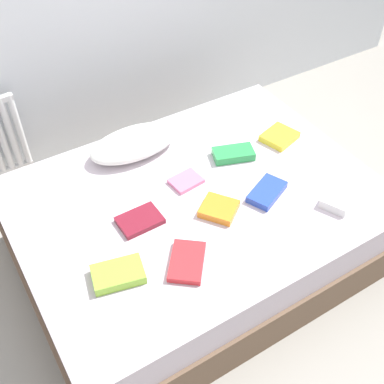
{
  "coord_description": "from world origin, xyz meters",
  "views": [
    {
      "loc": [
        -1.01,
        -1.59,
        2.36
      ],
      "look_at": [
        0.0,
        0.05,
        0.48
      ],
      "focal_mm": 44.91,
      "sensor_mm": 36.0,
      "label": 1
    }
  ],
  "objects_px": {
    "textbook_blue": "(267,192)",
    "textbook_lime": "(118,274)",
    "textbook_yellow": "(279,137)",
    "textbook_orange": "(219,209)",
    "textbook_white": "(339,197)",
    "textbook_pink": "(186,181)",
    "textbook_maroon": "(140,220)",
    "textbook_red": "(187,262)",
    "bed": "(196,225)",
    "pillow": "(134,143)",
    "textbook_green": "(233,154)"
  },
  "relations": [
    {
      "from": "textbook_blue",
      "to": "textbook_green",
      "type": "height_order",
      "value": "textbook_green"
    },
    {
      "from": "textbook_red",
      "to": "textbook_orange",
      "type": "bearing_deg",
      "value": -18.45
    },
    {
      "from": "pillow",
      "to": "textbook_yellow",
      "type": "bearing_deg",
      "value": -23.71
    },
    {
      "from": "textbook_red",
      "to": "textbook_lime",
      "type": "bearing_deg",
      "value": 111.16
    },
    {
      "from": "pillow",
      "to": "textbook_yellow",
      "type": "relative_size",
      "value": 2.72
    },
    {
      "from": "textbook_blue",
      "to": "textbook_maroon",
      "type": "relative_size",
      "value": 1.06
    },
    {
      "from": "pillow",
      "to": "textbook_red",
      "type": "xyz_separation_m",
      "value": [
        -0.17,
        -0.89,
        -0.05
      ]
    },
    {
      "from": "textbook_lime",
      "to": "textbook_red",
      "type": "distance_m",
      "value": 0.33
    },
    {
      "from": "textbook_blue",
      "to": "textbook_green",
      "type": "distance_m",
      "value": 0.36
    },
    {
      "from": "textbook_red",
      "to": "textbook_pink",
      "type": "height_order",
      "value": "textbook_red"
    },
    {
      "from": "textbook_green",
      "to": "textbook_maroon",
      "type": "bearing_deg",
      "value": -146.57
    },
    {
      "from": "pillow",
      "to": "textbook_lime",
      "type": "bearing_deg",
      "value": -121.32
    },
    {
      "from": "textbook_orange",
      "to": "textbook_maroon",
      "type": "distance_m",
      "value": 0.42
    },
    {
      "from": "textbook_white",
      "to": "textbook_pink",
      "type": "distance_m",
      "value": 0.85
    },
    {
      "from": "pillow",
      "to": "textbook_orange",
      "type": "xyz_separation_m",
      "value": [
        0.16,
        -0.68,
        -0.04
      ]
    },
    {
      "from": "bed",
      "to": "textbook_white",
      "type": "bearing_deg",
      "value": -34.46
    },
    {
      "from": "bed",
      "to": "textbook_orange",
      "type": "relative_size",
      "value": 10.94
    },
    {
      "from": "textbook_yellow",
      "to": "textbook_maroon",
      "type": "xyz_separation_m",
      "value": [
        -1.06,
        -0.17,
        -0.01
      ]
    },
    {
      "from": "textbook_blue",
      "to": "textbook_lime",
      "type": "height_order",
      "value": "textbook_lime"
    },
    {
      "from": "textbook_red",
      "to": "textbook_maroon",
      "type": "relative_size",
      "value": 1.08
    },
    {
      "from": "bed",
      "to": "textbook_red",
      "type": "relative_size",
      "value": 8.34
    },
    {
      "from": "bed",
      "to": "textbook_maroon",
      "type": "height_order",
      "value": "textbook_maroon"
    },
    {
      "from": "textbook_green",
      "to": "textbook_yellow",
      "type": "bearing_deg",
      "value": 18.14
    },
    {
      "from": "textbook_red",
      "to": "textbook_maroon",
      "type": "bearing_deg",
      "value": 49.94
    },
    {
      "from": "textbook_lime",
      "to": "textbook_white",
      "type": "height_order",
      "value": "textbook_white"
    },
    {
      "from": "textbook_red",
      "to": "textbook_maroon",
      "type": "distance_m",
      "value": 0.37
    },
    {
      "from": "textbook_blue",
      "to": "textbook_lime",
      "type": "bearing_deg",
      "value": 160.64
    },
    {
      "from": "textbook_yellow",
      "to": "textbook_pink",
      "type": "bearing_deg",
      "value": 166.58
    },
    {
      "from": "pillow",
      "to": "textbook_maroon",
      "type": "distance_m",
      "value": 0.59
    },
    {
      "from": "textbook_blue",
      "to": "textbook_pink",
      "type": "bearing_deg",
      "value": 112.09
    },
    {
      "from": "textbook_orange",
      "to": "textbook_red",
      "type": "relative_size",
      "value": 0.76
    },
    {
      "from": "textbook_white",
      "to": "textbook_maroon",
      "type": "bearing_deg",
      "value": 131.98
    },
    {
      "from": "textbook_blue",
      "to": "textbook_yellow",
      "type": "relative_size",
      "value": 1.16
    },
    {
      "from": "textbook_orange",
      "to": "textbook_red",
      "type": "bearing_deg",
      "value": -93.31
    },
    {
      "from": "textbook_pink",
      "to": "textbook_maroon",
      "type": "bearing_deg",
      "value": -166.26
    },
    {
      "from": "textbook_lime",
      "to": "textbook_red",
      "type": "height_order",
      "value": "textbook_lime"
    },
    {
      "from": "textbook_blue",
      "to": "textbook_orange",
      "type": "xyz_separation_m",
      "value": [
        -0.3,
        0.03,
        0.0
      ]
    },
    {
      "from": "textbook_yellow",
      "to": "textbook_orange",
      "type": "bearing_deg",
      "value": -170.71
    },
    {
      "from": "textbook_white",
      "to": "textbook_yellow",
      "type": "xyz_separation_m",
      "value": [
        0.06,
        0.59,
        -0.01
      ]
    },
    {
      "from": "textbook_lime",
      "to": "textbook_green",
      "type": "distance_m",
      "value": 1.06
    },
    {
      "from": "bed",
      "to": "textbook_blue",
      "type": "height_order",
      "value": "textbook_blue"
    },
    {
      "from": "textbook_lime",
      "to": "textbook_green",
      "type": "height_order",
      "value": "same"
    },
    {
      "from": "textbook_blue",
      "to": "textbook_maroon",
      "type": "xyz_separation_m",
      "value": [
        -0.69,
        0.18,
        -0.01
      ]
    },
    {
      "from": "textbook_white",
      "to": "textbook_green",
      "type": "relative_size",
      "value": 0.94
    },
    {
      "from": "pillow",
      "to": "textbook_lime",
      "type": "height_order",
      "value": "pillow"
    },
    {
      "from": "textbook_lime",
      "to": "textbook_yellow",
      "type": "height_order",
      "value": "textbook_lime"
    },
    {
      "from": "textbook_lime",
      "to": "textbook_pink",
      "type": "distance_m",
      "value": 0.72
    },
    {
      "from": "textbook_orange",
      "to": "textbook_red",
      "type": "xyz_separation_m",
      "value": [
        -0.32,
        -0.21,
        -0.0
      ]
    },
    {
      "from": "textbook_red",
      "to": "textbook_white",
      "type": "bearing_deg",
      "value": -55.05
    },
    {
      "from": "textbook_blue",
      "to": "textbook_pink",
      "type": "xyz_separation_m",
      "value": [
        -0.33,
        0.32,
        -0.01
      ]
    }
  ]
}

